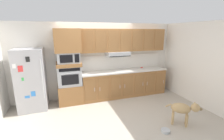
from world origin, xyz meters
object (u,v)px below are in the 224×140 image
at_px(dog_food_bowl, 166,131).
at_px(built_in_oven, 70,75).
at_px(refrigerator, 31,80).
at_px(screwdriver, 142,68).
at_px(microwave, 68,57).
at_px(dog, 184,109).

bearing_deg(dog_food_bowl, built_in_oven, 130.04).
xyz_separation_m(refrigerator, screwdriver, (3.62, 0.16, 0.05)).
distance_m(microwave, dog_food_bowl, 3.29).
relative_size(built_in_oven, dog, 1.05).
bearing_deg(dog, refrigerator, -171.70).
relative_size(refrigerator, screwdriver, 10.97).
xyz_separation_m(refrigerator, dog_food_bowl, (2.96, -2.20, -0.85)).
distance_m(built_in_oven, dog, 3.31).
distance_m(refrigerator, screwdriver, 3.63).
distance_m(microwave, dog, 3.44).
xyz_separation_m(microwave, dog_food_bowl, (1.91, -2.27, -1.43)).
distance_m(refrigerator, microwave, 1.21).
xyz_separation_m(refrigerator, built_in_oven, (1.06, 0.07, 0.02)).
bearing_deg(screwdriver, built_in_oven, -177.89).
relative_size(built_in_oven, microwave, 1.09).
xyz_separation_m(refrigerator, microwave, (1.06, 0.07, 0.58)).
height_order(screwdriver, dog, screwdriver).
relative_size(refrigerator, microwave, 2.73).
bearing_deg(microwave, refrigerator, -176.34).
xyz_separation_m(built_in_oven, dog_food_bowl, (1.91, -2.27, -0.87)).
relative_size(microwave, screwdriver, 4.01).
height_order(built_in_oven, microwave, microwave).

